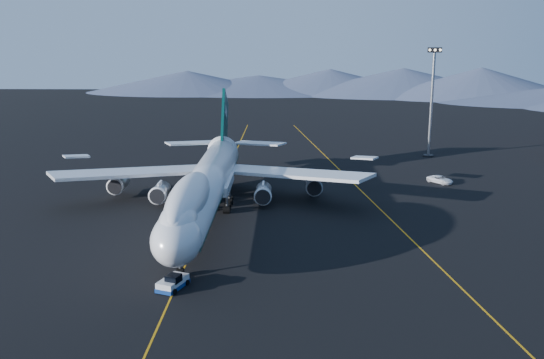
{
  "coord_description": "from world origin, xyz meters",
  "views": [
    {
      "loc": [
        13.81,
        -99.91,
        30.59
      ],
      "look_at": [
        11.2,
        2.82,
        6.0
      ],
      "focal_mm": 40.0,
      "sensor_mm": 36.0,
      "label": 1
    }
  ],
  "objects_px": {
    "service_van": "(440,180)",
    "floodlight_mast": "(432,102)",
    "boeing_747": "(206,184)",
    "pushback_tug": "(173,283)"
  },
  "relations": [
    {
      "from": "boeing_747",
      "to": "service_van",
      "type": "distance_m",
      "value": 53.04
    },
    {
      "from": "service_van",
      "to": "pushback_tug",
      "type": "bearing_deg",
      "value": -170.47
    },
    {
      "from": "boeing_747",
      "to": "floodlight_mast",
      "type": "xyz_separation_m",
      "value": [
        50.3,
        54.51,
        8.17
      ]
    },
    {
      "from": "pushback_tug",
      "to": "floodlight_mast",
      "type": "height_order",
      "value": "floodlight_mast"
    },
    {
      "from": "boeing_747",
      "to": "floodlight_mast",
      "type": "relative_size",
      "value": 2.62
    },
    {
      "from": "service_van",
      "to": "floodlight_mast",
      "type": "relative_size",
      "value": 0.2
    },
    {
      "from": "service_van",
      "to": "floodlight_mast",
      "type": "distance_m",
      "value": 32.16
    },
    {
      "from": "boeing_747",
      "to": "service_van",
      "type": "relative_size",
      "value": 12.99
    },
    {
      "from": "boeing_747",
      "to": "pushback_tug",
      "type": "height_order",
      "value": "boeing_747"
    },
    {
      "from": "pushback_tug",
      "to": "boeing_747",
      "type": "bearing_deg",
      "value": 110.78
    }
  ]
}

